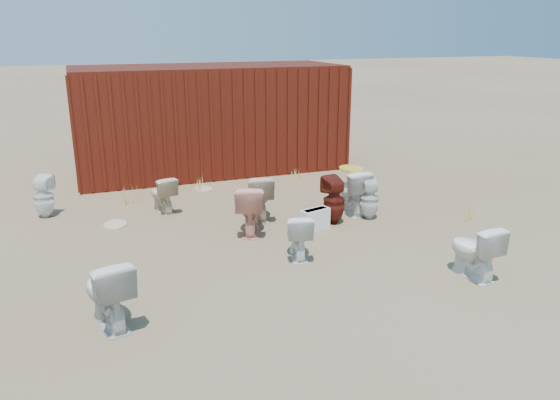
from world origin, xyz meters
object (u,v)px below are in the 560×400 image
object	(u,v)px
toilet_front_e	(474,250)
toilet_front_a	(108,292)
toilet_back_yellowlid	(350,191)
toilet_front_maroon	(334,200)
toilet_front_pink	(250,209)
shipping_container	(210,118)
toilet_back_beige_left	(259,196)
toilet_back_e	(370,198)
toilet_back_a	(44,196)
toilet_front_c	(298,235)
loose_tank	(315,219)
toilet_back_beige_right	(162,194)

from	to	relation	value
toilet_front_e	toilet_front_a	bearing A→B (deg)	-8.74
toilet_back_yellowlid	toilet_front_maroon	bearing A→B (deg)	33.99
toilet_front_pink	toilet_back_yellowlid	world-z (taller)	toilet_front_pink
shipping_container	toilet_back_beige_left	world-z (taller)	shipping_container
toilet_front_a	toilet_back_e	xyz separation A→B (m)	(4.52, 2.16, -0.04)
shipping_container	toilet_back_a	xyz separation A→B (m)	(-3.60, -2.42, -0.82)
toilet_front_e	toilet_back_e	bearing A→B (deg)	-91.29
toilet_front_c	loose_tank	bearing A→B (deg)	-110.66
toilet_front_pink	toilet_back_e	distance (m)	2.16
toilet_back_beige_right	loose_tank	distance (m)	2.85
toilet_front_c	loose_tank	world-z (taller)	toilet_front_c
toilet_front_c	toilet_back_yellowlid	xyz separation A→B (m)	(1.65, 1.53, 0.07)
toilet_front_a	toilet_back_yellowlid	size ratio (longest dim) A/B	1.01
shipping_container	toilet_back_yellowlid	size ratio (longest dim) A/B	7.40
toilet_back_beige_right	loose_tank	xyz separation A→B (m)	(2.20, -1.81, -0.16)
toilet_front_maroon	toilet_back_yellowlid	size ratio (longest dim) A/B	1.01
toilet_front_e	toilet_back_beige_right	bearing A→B (deg)	-54.63
toilet_front_a	toilet_front_e	bearing A→B (deg)	162.15
toilet_back_beige_right	toilet_back_e	world-z (taller)	toilet_back_e
toilet_front_a	toilet_front_maroon	bearing A→B (deg)	-163.31
toilet_front_a	toilet_front_c	distance (m)	2.89
toilet_front_a	toilet_back_beige_right	size ratio (longest dim) A/B	1.22
toilet_front_a	toilet_front_pink	bearing A→B (deg)	-149.55
toilet_back_e	toilet_front_a	bearing A→B (deg)	39.98
toilet_front_pink	loose_tank	world-z (taller)	toilet_front_pink
toilet_front_a	toilet_back_a	distance (m)	4.33
toilet_back_beige_left	toilet_front_pink	bearing A→B (deg)	70.79
toilet_front_c	toilet_back_yellowlid	bearing A→B (deg)	-121.79
loose_tank	toilet_front_a	bearing A→B (deg)	-164.70
toilet_back_a	loose_tank	bearing A→B (deg)	176.70
toilet_back_yellowlid	loose_tank	xyz separation A→B (m)	(-0.94, -0.56, -0.23)
toilet_back_a	toilet_back_beige_right	size ratio (longest dim) A/B	1.13
toilet_front_c	toilet_back_e	size ratio (longest dim) A/B	0.92
toilet_front_e	loose_tank	xyz separation A→B (m)	(-1.21, 2.41, -0.20)
toilet_back_e	toilet_front_c	bearing A→B (deg)	46.39
shipping_container	toilet_back_a	world-z (taller)	shipping_container
toilet_front_c	toilet_front_a	bearing A→B (deg)	36.24
toilet_front_c	loose_tank	size ratio (longest dim) A/B	1.35
toilet_back_e	toilet_front_maroon	bearing A→B (deg)	14.28
toilet_front_c	toilet_front_e	bearing A→B (deg)	158.59
toilet_front_a	toilet_front_maroon	distance (m)	4.40
toilet_back_a	shipping_container	bearing A→B (deg)	-121.02
toilet_front_maroon	toilet_back_beige_right	size ratio (longest dim) A/B	1.22
toilet_front_e	toilet_back_yellowlid	distance (m)	2.98
shipping_container	toilet_back_beige_right	size ratio (longest dim) A/B	8.95
toilet_front_e	toilet_front_pink	bearing A→B (deg)	-52.91
toilet_front_c	toilet_back_beige_left	distance (m)	1.83
toilet_back_a	toilet_back_beige_left	world-z (taller)	toilet_back_beige_left
toilet_back_a	toilet_back_beige_left	xyz separation A→B (m)	(3.50, -1.41, 0.02)
toilet_front_pink	toilet_front_e	bearing A→B (deg)	151.21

